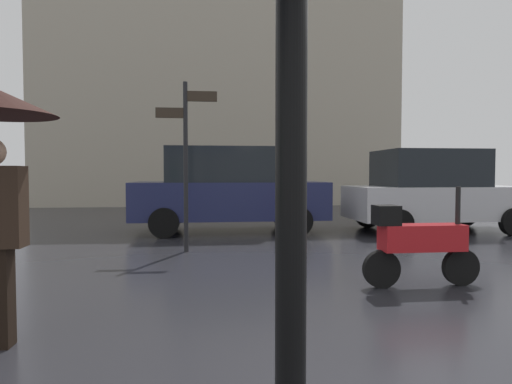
% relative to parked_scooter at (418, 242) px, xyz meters
% --- Properties ---
extents(parked_scooter, '(1.49, 0.32, 1.23)m').
position_rel_parked_scooter_xyz_m(parked_scooter, '(0.00, 0.00, 0.00)').
color(parked_scooter, black).
rests_on(parked_scooter, ground).
extents(parked_car_left, '(4.14, 2.05, 1.96)m').
position_rel_parked_scooter_xyz_m(parked_car_left, '(2.89, 4.98, 0.42)').
color(parked_car_left, silver).
rests_on(parked_car_left, ground).
extents(parked_car_right, '(4.55, 1.97, 2.01)m').
position_rel_parked_scooter_xyz_m(parked_car_right, '(-2.07, 5.47, 0.46)').
color(parked_car_right, '#1E234C').
rests_on(parked_car_right, ground).
extents(street_signpost, '(1.08, 0.08, 3.02)m').
position_rel_parked_scooter_xyz_m(street_signpost, '(-2.92, 2.85, 1.27)').
color(street_signpost, black).
rests_on(street_signpost, ground).
extents(building_block, '(16.03, 2.10, 16.52)m').
position_rel_parked_scooter_xyz_m(building_block, '(-1.82, 14.95, 7.70)').
color(building_block, '#B2A893').
rests_on(building_block, ground).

